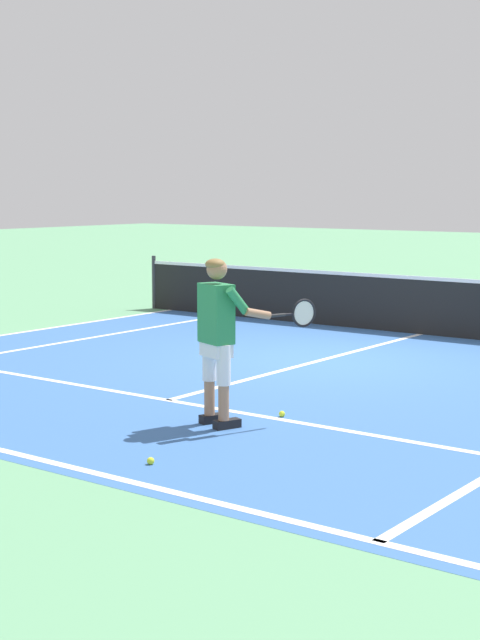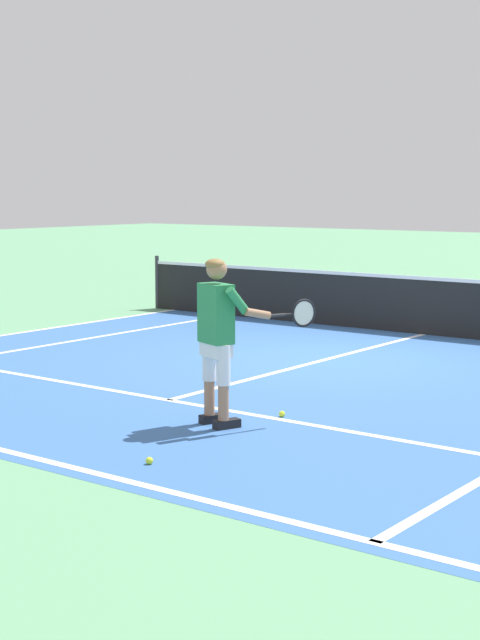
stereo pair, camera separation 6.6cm
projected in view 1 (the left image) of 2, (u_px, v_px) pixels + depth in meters
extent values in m
plane|color=#609E70|center=(325.00, 359.00, 13.80)|extent=(80.00, 80.00, 0.00)
cube|color=#3866A8|center=(265.00, 375.00, 12.63)|extent=(10.98, 9.35, 0.00)
cube|color=white|center=(168.00, 400.00, 11.11)|extent=(8.23, 0.10, 0.01)
cube|color=white|center=(318.00, 361.00, 13.64)|extent=(0.10, 6.40, 0.01)
cube|color=white|center=(49.00, 345.00, 15.08)|extent=(0.10, 8.95, 0.01)
cylinder|color=#333338|center=(154.00, 282.00, 19.64)|extent=(0.08, 0.08, 1.07)
cube|color=black|center=(421.00, 307.00, 16.12)|extent=(11.84, 0.02, 0.91)
cube|color=white|center=(422.00, 278.00, 16.06)|extent=(11.84, 0.03, 0.06)
cube|color=black|center=(213.00, 419.00, 10.04)|extent=(0.20, 0.30, 0.09)
cube|color=black|center=(227.00, 424.00, 9.81)|extent=(0.20, 0.30, 0.09)
cylinder|color=#A37556|center=(209.00, 398.00, 9.99)|extent=(0.11, 0.11, 0.36)
cylinder|color=silver|center=(209.00, 361.00, 9.94)|extent=(0.14, 0.14, 0.41)
cylinder|color=#A37556|center=(224.00, 403.00, 9.76)|extent=(0.11, 0.11, 0.36)
cylinder|color=silver|center=(224.00, 365.00, 9.70)|extent=(0.14, 0.14, 0.41)
cube|color=silver|center=(216.00, 347.00, 9.80)|extent=(0.39, 0.31, 0.20)
cube|color=#28844C|center=(216.00, 313.00, 9.75)|extent=(0.43, 0.34, 0.60)
cylinder|color=#A37556|center=(204.00, 316.00, 9.96)|extent=(0.09, 0.09, 0.62)
cylinder|color=#28844C|center=(238.00, 301.00, 9.56)|extent=(0.18, 0.28, 0.29)
cylinder|color=#A37556|center=(258.00, 314.00, 9.66)|extent=(0.18, 0.30, 0.14)
sphere|color=#A37556|center=(217.00, 269.00, 9.70)|extent=(0.21, 0.21, 0.21)
ellipsoid|color=olive|center=(215.00, 264.00, 9.68)|extent=(0.26, 0.26, 0.12)
cylinder|color=#232326|center=(277.00, 315.00, 9.77)|extent=(0.10, 0.20, 0.03)
cylinder|color=black|center=(289.00, 314.00, 9.85)|extent=(0.06, 0.10, 0.02)
torus|color=black|center=(304.00, 313.00, 9.94)|extent=(0.13, 0.29, 0.30)
cylinder|color=silver|center=(304.00, 313.00, 9.94)|extent=(0.09, 0.23, 0.25)
sphere|color=#CCE02D|center=(151.00, 461.00, 8.52)|extent=(0.07, 0.07, 0.07)
sphere|color=#CCE02D|center=(282.00, 414.00, 10.30)|extent=(0.07, 0.07, 0.07)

